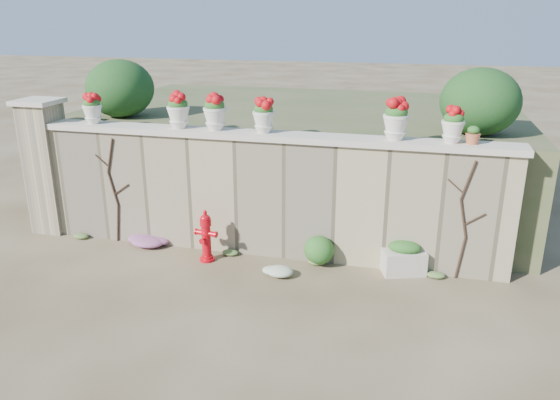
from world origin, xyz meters
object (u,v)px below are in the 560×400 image
(fire_hydrant, at_px, (206,236))
(planter_box, at_px, (404,258))
(terracotta_pot, at_px, (473,136))
(urn_pot_0, at_px, (92,109))

(fire_hydrant, bearing_deg, planter_box, 12.52)
(fire_hydrant, xyz_separation_m, terracotta_pot, (4.04, 0.59, 1.77))
(fire_hydrant, height_order, planter_box, fire_hydrant)
(planter_box, bearing_deg, fire_hydrant, 166.33)
(planter_box, bearing_deg, terracotta_pot, -3.28)
(planter_box, bearing_deg, urn_pot_0, 157.58)
(terracotta_pot, bearing_deg, urn_pot_0, 180.00)
(planter_box, xyz_separation_m, terracotta_pot, (0.84, 0.25, 1.97))
(urn_pot_0, distance_m, terracotta_pot, 6.30)
(terracotta_pot, bearing_deg, planter_box, -163.48)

